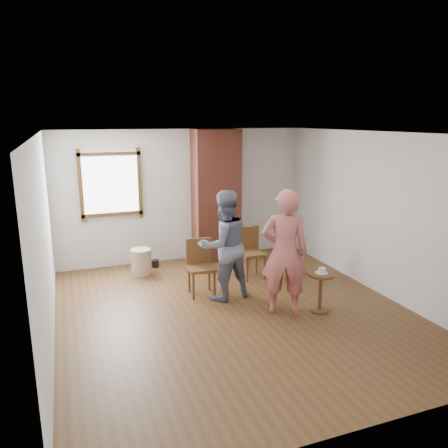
{
  "coord_description": "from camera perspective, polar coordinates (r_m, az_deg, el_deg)",
  "views": [
    {
      "loc": [
        -2.23,
        -5.56,
        2.8
      ],
      "look_at": [
        0.13,
        0.8,
        1.15
      ],
      "focal_mm": 35.0,
      "sensor_mm": 36.0,
      "label": 1
    }
  ],
  "objects": [
    {
      "name": "ground",
      "position": [
        6.61,
        1.35,
        -11.39
      ],
      "size": [
        5.5,
        5.5,
        0.0
      ],
      "primitive_type": "plane",
      "color": "brown",
      "rests_on": "ground"
    },
    {
      "name": "room_shell",
      "position": [
        6.61,
        -0.97,
        5.05
      ],
      "size": [
        5.04,
        5.52,
        2.62
      ],
      "color": "silver",
      "rests_on": "ground"
    },
    {
      "name": "brick_chimney",
      "position": [
        8.67,
        -1.03,
        3.7
      ],
      "size": [
        0.9,
        0.5,
        2.6
      ],
      "primitive_type": "cube",
      "color": "#9E4A38",
      "rests_on": "ground"
    },
    {
      "name": "stoneware_crock",
      "position": [
        8.17,
        -10.76,
        -4.86
      ],
      "size": [
        0.44,
        0.44,
        0.48
      ],
      "primitive_type": "cylinder",
      "rotation": [
        0.0,
        0.0,
        -0.23
      ],
      "color": "tan",
      "rests_on": "ground"
    },
    {
      "name": "dark_pot",
      "position": [
        8.55,
        -8.99,
        -5.11
      ],
      "size": [
        0.19,
        0.19,
        0.14
      ],
      "primitive_type": "cylinder",
      "rotation": [
        0.0,
        0.0,
        0.38
      ],
      "color": "black",
      "rests_on": "ground"
    },
    {
      "name": "dining_chair_left",
      "position": [
        7.11,
        -3.11,
        -5.18
      ],
      "size": [
        0.45,
        0.45,
        0.9
      ],
      "rotation": [
        0.0,
        0.0,
        -0.08
      ],
      "color": "brown",
      "rests_on": "ground"
    },
    {
      "name": "dining_chair_right",
      "position": [
        7.85,
        3.46,
        -3.33
      ],
      "size": [
        0.43,
        0.43,
        0.91
      ],
      "rotation": [
        0.0,
        0.0,
        0.02
      ],
      "color": "brown",
      "rests_on": "ground"
    },
    {
      "name": "side_table",
      "position": [
        6.63,
        12.5,
        -7.85
      ],
      "size": [
        0.4,
        0.4,
        0.6
      ],
      "color": "brown",
      "rests_on": "ground"
    },
    {
      "name": "cake_plate",
      "position": [
        6.56,
        12.59,
        -6.22
      ],
      "size": [
        0.18,
        0.18,
        0.01
      ],
      "primitive_type": "cylinder",
      "color": "white",
      "rests_on": "side_table"
    },
    {
      "name": "cake_slice",
      "position": [
        6.56,
        12.68,
        -5.93
      ],
      "size": [
        0.08,
        0.07,
        0.06
      ],
      "primitive_type": "cube",
      "color": "white",
      "rests_on": "cake_plate"
    },
    {
      "name": "man",
      "position": [
        6.8,
        -0.01,
        -2.81
      ],
      "size": [
        0.93,
        0.78,
        1.74
      ],
      "primitive_type": "imported",
      "rotation": [
        0.0,
        0.0,
        3.29
      ],
      "color": "#131836",
      "rests_on": "ground"
    },
    {
      "name": "person_pink",
      "position": [
        6.32,
        7.91,
        -3.7
      ],
      "size": [
        0.8,
        0.68,
        1.85
      ],
      "primitive_type": "imported",
      "rotation": [
        0.0,
        0.0,
        2.72
      ],
      "color": "#CB6665",
      "rests_on": "ground"
    }
  ]
}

